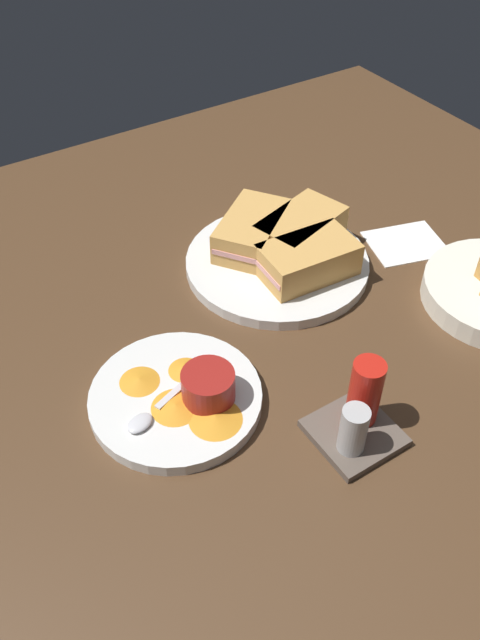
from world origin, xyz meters
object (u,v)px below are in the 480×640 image
object	(u,v)px
spoon_by_gravy_ramekin	(148,416)
sandwich_half_far	(301,230)
sandwich_half_near	(305,260)
plate_chips_companion	(176,398)
plate_sandwich_main	(277,263)
ramekin_dark_sauce	(252,229)
ramekin_light_gravy	(208,385)
sandwich_half_extra	(252,231)
condiment_caddy	(359,414)
spoon_by_dark_ramekin	(283,254)

from	to	relation	value
spoon_by_gravy_ramekin	sandwich_half_far	bearing A→B (deg)	-153.02
sandwich_half_near	plate_chips_companion	distance (cm)	27.32
sandwich_half_near	plate_sandwich_main	bearing A→B (deg)	-75.95
sandwich_half_far	spoon_by_gravy_ramekin	distance (cm)	37.41
ramekin_dark_sauce	sandwich_half_near	bearing A→B (deg)	99.17
plate_sandwich_main	ramekin_light_gravy	distance (cm)	27.19
sandwich_half_extra	ramekin_light_gravy	world-z (taller)	sandwich_half_extra
ramekin_light_gravy	sandwich_half_far	bearing A→B (deg)	-145.42
ramekin_dark_sauce	ramekin_light_gravy	xyz separation A→B (cm)	(20.70, 22.65, 0.22)
sandwich_half_far	sandwich_half_extra	bearing A→B (deg)	-30.95
condiment_caddy	ramekin_light_gravy	bearing A→B (deg)	-45.58
sandwich_half_extra	spoon_by_dark_ramekin	distance (cm)	5.66
sandwich_half_extra	condiment_caddy	distance (cm)	34.69
spoon_by_gravy_ramekin	condiment_caddy	distance (cm)	23.22
spoon_by_dark_ramekin	plate_chips_companion	size ratio (longest dim) A/B	0.49
ramekin_light_gravy	condiment_caddy	world-z (taller)	condiment_caddy
sandwich_half_near	condiment_caddy	xyz separation A→B (cm)	(10.56, 24.02, -0.59)
ramekin_dark_sauce	plate_sandwich_main	bearing A→B (deg)	95.05
sandwich_half_near	plate_chips_companion	world-z (taller)	sandwich_half_near
spoon_by_gravy_ramekin	ramekin_light_gravy	bearing A→B (deg)	171.95
plate_sandwich_main	sandwich_half_extra	bearing A→B (deg)	-75.95
sandwich_half_near	condiment_caddy	size ratio (longest dim) A/B	1.44
plate_chips_companion	plate_sandwich_main	bearing A→B (deg)	-149.58
spoon_by_dark_ramekin	spoon_by_gravy_ramekin	size ratio (longest dim) A/B	1.01
sandwich_half_far	ramekin_dark_sauce	world-z (taller)	sandwich_half_far
sandwich_half_far	ramekin_dark_sauce	xyz separation A→B (cm)	(5.37, -4.68, -0.55)
plate_sandwich_main	sandwich_half_extra	xyz separation A→B (cm)	(1.21, -4.84, 3.20)
condiment_caddy	ramekin_dark_sauce	bearing A→B (deg)	-104.26
plate_chips_companion	condiment_caddy	size ratio (longest dim) A/B	2.12
plate_sandwich_main	condiment_caddy	xyz separation A→B (cm)	(9.35, 28.87, 2.61)
plate_chips_companion	condiment_caddy	bearing A→B (deg)	135.50
sandwich_half_extra	ramekin_dark_sauce	distance (cm)	1.37
sandwich_half_extra	condiment_caddy	world-z (taller)	condiment_caddy
plate_chips_companion	spoon_by_gravy_ramekin	distance (cm)	4.61
ramekin_light_gravy	spoon_by_gravy_ramekin	world-z (taller)	ramekin_light_gravy
sandwich_half_far	condiment_caddy	size ratio (longest dim) A/B	1.55
sandwich_half_far	spoon_by_gravy_ramekin	world-z (taller)	sandwich_half_far
plate_sandwich_main	sandwich_half_extra	distance (cm)	5.93
sandwich_half_far	spoon_by_dark_ramekin	distance (cm)	4.51
ramekin_light_gravy	spoon_by_gravy_ramekin	size ratio (longest dim) A/B	0.63
plate_sandwich_main	condiment_caddy	distance (cm)	30.46
plate_sandwich_main	ramekin_light_gravy	world-z (taller)	ramekin_light_gravy
spoon_by_gravy_ramekin	spoon_by_dark_ramekin	bearing A→B (deg)	-151.80
plate_sandwich_main	spoon_by_gravy_ramekin	bearing A→B (deg)	28.95
sandwich_half_far	condiment_caddy	distance (cm)	33.27
sandwich_half_far	plate_sandwich_main	bearing A→B (deg)	14.05
sandwich_half_near	sandwich_half_extra	size ratio (longest dim) A/B	0.92
sandwich_half_near	ramekin_light_gravy	distance (cm)	25.40
plate_sandwich_main	sandwich_half_near	distance (cm)	5.93
sandwich_half_far	ramekin_light_gravy	distance (cm)	31.66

